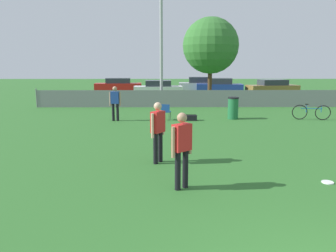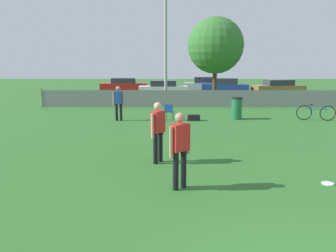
# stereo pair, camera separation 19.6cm
# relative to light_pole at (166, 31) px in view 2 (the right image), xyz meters

# --- Properties ---
(fence_backline) EXTENTS (21.06, 0.07, 1.21)m
(fence_backline) POSITION_rel_light_pole_xyz_m (2.47, -0.80, -4.31)
(fence_backline) COLOR gray
(fence_backline) RESTS_ON ground_plane
(light_pole) EXTENTS (0.90, 0.36, 8.21)m
(light_pole) POSITION_rel_light_pole_xyz_m (0.00, 0.00, 0.00)
(light_pole) COLOR #9E9EA3
(light_pole) RESTS_ON ground_plane
(tree_near_pole) EXTENTS (4.17, 4.17, 6.19)m
(tree_near_pole) POSITION_rel_light_pole_xyz_m (3.65, 3.18, -0.76)
(tree_near_pole) COLOR #4C331E
(tree_near_pole) RESTS_ON ground_plane
(player_defender_red) EXTENTS (0.42, 0.49, 1.72)m
(player_defender_red) POSITION_rel_light_pole_xyz_m (0.02, -12.98, -3.86)
(player_defender_red) COLOR black
(player_defender_red) RESTS_ON ground_plane
(player_thrower_red) EXTENTS (0.46, 0.44, 1.72)m
(player_thrower_red) POSITION_rel_light_pole_xyz_m (0.58, -14.94, -3.86)
(player_thrower_red) COLOR black
(player_thrower_red) RESTS_ON ground_plane
(spectator_in_blue) EXTENTS (0.55, 0.26, 1.69)m
(spectator_in_blue) POSITION_rel_light_pole_xyz_m (-2.20, -5.99, -3.88)
(spectator_in_blue) COLOR black
(spectator_in_blue) RESTS_ON ground_plane
(frisbee_disc) EXTENTS (0.27, 0.27, 0.03)m
(frisbee_disc) POSITION_rel_light_pole_xyz_m (4.03, -14.62, -4.85)
(frisbee_disc) COLOR white
(frisbee_disc) RESTS_ON ground_plane
(folding_chair_sideline) EXTENTS (0.50, 0.50, 0.81)m
(folding_chair_sideline) POSITION_rel_light_pole_xyz_m (0.27, -5.85, -4.39)
(folding_chair_sideline) COLOR #333338
(folding_chair_sideline) RESTS_ON ground_plane
(bicycle_sideline) EXTENTS (1.82, 0.49, 0.80)m
(bicycle_sideline) POSITION_rel_light_pole_xyz_m (7.53, -5.78, -4.47)
(bicycle_sideline) COLOR black
(bicycle_sideline) RESTS_ON ground_plane
(trash_bin) EXTENTS (0.55, 0.55, 1.11)m
(trash_bin) POSITION_rel_light_pole_xyz_m (3.68, -5.48, -4.30)
(trash_bin) COLOR #1E6638
(trash_bin) RESTS_ON ground_plane
(gear_bag_sideline) EXTENTS (0.61, 0.33, 0.30)m
(gear_bag_sideline) POSITION_rel_light_pole_xyz_m (1.49, -5.93, -4.72)
(gear_bag_sideline) COLOR black
(gear_bag_sideline) RESTS_ON ground_plane
(parked_car_red) EXTENTS (4.67, 1.94, 1.39)m
(parked_car_red) POSITION_rel_light_pole_xyz_m (-4.39, 10.94, -4.17)
(parked_car_red) COLOR black
(parked_car_red) RESTS_ON ground_plane
(parked_car_white) EXTENTS (4.22, 1.98, 1.38)m
(parked_car_white) POSITION_rel_light_pole_xyz_m (-0.35, 6.58, -4.18)
(parked_car_white) COLOR black
(parked_car_white) RESTS_ON ground_plane
(parked_car_silver) EXTENTS (4.11, 1.87, 1.52)m
(parked_car_silver) POSITION_rel_light_pole_xyz_m (3.66, 10.52, -4.13)
(parked_car_silver) COLOR black
(parked_car_silver) RESTS_ON ground_plane
(parked_car_blue) EXTENTS (4.37, 2.18, 1.48)m
(parked_car_blue) POSITION_rel_light_pole_xyz_m (5.34, 8.77, -4.14)
(parked_car_blue) COLOR black
(parked_car_blue) RESTS_ON ground_plane
(parked_car_tan) EXTENTS (4.78, 2.47, 1.37)m
(parked_car_tan) POSITION_rel_light_pole_xyz_m (10.05, 7.98, -4.18)
(parked_car_tan) COLOR black
(parked_car_tan) RESTS_ON ground_plane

